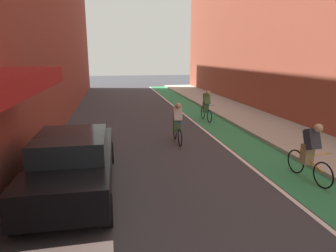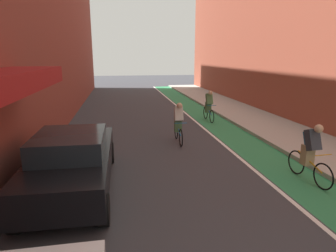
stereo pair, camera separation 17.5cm
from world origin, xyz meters
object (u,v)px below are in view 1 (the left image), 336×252
Objects in this scene: cyclist_far at (206,105)px; cyclist_trailing at (177,121)px; parked_sedan_black at (74,161)px; cyclist_mid at (310,150)px.

cyclist_trailing is at bearing -123.17° from cyclist_far.
parked_sedan_black is 5.04m from cyclist_trailing.
cyclist_far is (5.83, 7.30, 0.06)m from parked_sedan_black.
cyclist_trailing reaches higher than parked_sedan_black.
cyclist_far is at bearing 51.39° from parked_sedan_black.
parked_sedan_black is 2.73× the size of cyclist_trailing.
cyclist_far is (2.38, 3.63, -0.00)m from cyclist_trailing.
cyclist_mid is at bearing -87.27° from cyclist_far.
cyclist_mid is 1.01× the size of cyclist_trailing.
cyclist_mid is 4.99m from cyclist_trailing.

